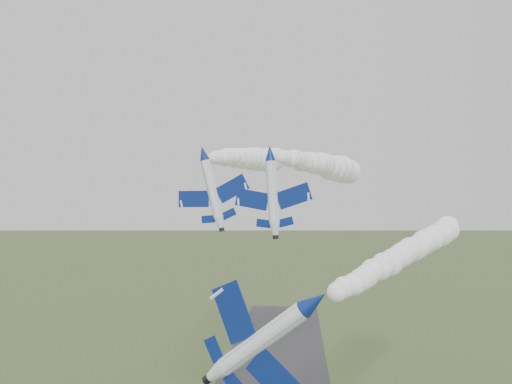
# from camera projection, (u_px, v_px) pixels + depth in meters

# --- Properties ---
(jet_lead) EXTENTS (7.36, 13.37, 9.14)m
(jet_lead) POSITION_uv_depth(u_px,v_px,m) (314.00, 302.00, 45.19)
(jet_lead) COLOR white
(smoke_trail_jet_lead) EXTENTS (31.91, 74.50, 4.55)m
(smoke_trail_jet_lead) POSITION_uv_depth(u_px,v_px,m) (415.00, 248.00, 83.71)
(smoke_trail_jet_lead) COLOR white
(jet_pair_left) EXTENTS (9.96, 12.16, 3.65)m
(jet_pair_left) POSITION_uv_depth(u_px,v_px,m) (203.00, 153.00, 78.50)
(jet_pair_left) COLOR white
(smoke_trail_jet_pair_left) EXTENTS (14.36, 64.52, 5.51)m
(smoke_trail_jet_pair_left) POSITION_uv_depth(u_px,v_px,m) (253.00, 159.00, 112.74)
(smoke_trail_jet_pair_left) COLOR white
(jet_pair_right) EXTENTS (10.62, 12.41, 3.13)m
(jet_pair_right) POSITION_uv_depth(u_px,v_px,m) (270.00, 153.00, 75.94)
(jet_pair_right) COLOR white
(smoke_trail_jet_pair_right) EXTENTS (19.96, 56.23, 5.59)m
(smoke_trail_jet_pair_right) POSITION_uv_depth(u_px,v_px,m) (322.00, 165.00, 105.28)
(smoke_trail_jet_pair_right) COLOR white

